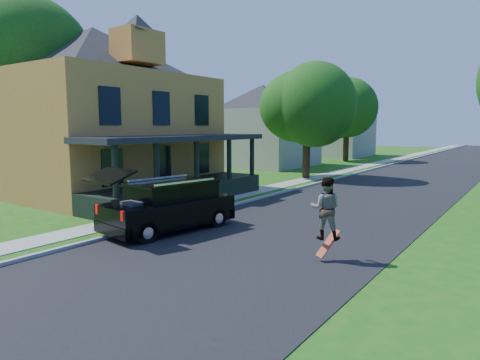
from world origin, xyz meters
The scene contains 14 objects.
ground centered at (0.00, 0.00, 0.00)m, with size 140.00×140.00×0.00m, color #145D12.
street centered at (0.00, 20.00, 0.00)m, with size 8.00×120.00×0.02m, color black.
curb centered at (-4.05, 20.00, 0.00)m, with size 0.15×120.00×0.12m, color #9E9E99.
sidewalk centered at (-5.60, 20.00, 0.00)m, with size 1.30×120.00×0.03m, color gray.
front_walk centered at (-9.50, 6.00, 0.00)m, with size 6.50×1.20×0.03m, color gray.
main_house centered at (-12.80, 5.99, 4.92)m, with size 15.56×15.56×10.10m.
neighbor_house_mid centered at (-13.50, 24.00, 4.19)m, with size 12.78×12.78×8.30m.
neighbor_house_far centered at (-13.50, 40.00, 4.19)m, with size 12.78×12.78×8.30m.
black_suv centered at (-3.20, 1.50, 0.87)m, with size 2.55×5.09×2.27m.
skateboarder centered at (2.50, 1.50, 1.42)m, with size 0.97×0.86×1.65m.
skateboard centered at (2.59, 1.50, 0.46)m, with size 0.52×0.60×0.72m.
tree_house_side centered at (-17.03, 4.02, 7.36)m, with size 9.15×9.03×11.34m.
tree_left_mid centered at (-6.02, 17.69, 5.42)m, with size 6.75×6.89×8.33m.
tree_left_far centered at (-9.17, 33.09, 5.83)m, with size 6.30×6.11×8.99m.
Camera 1 is at (6.97, -8.82, 3.56)m, focal length 32.00 mm.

